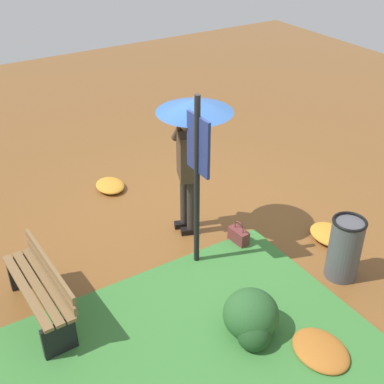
% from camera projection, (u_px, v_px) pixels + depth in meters
% --- Properties ---
extents(ground_plane, '(18.00, 18.00, 0.00)m').
position_uv_depth(ground_plane, '(196.00, 225.00, 7.39)').
color(ground_plane, brown).
extents(person_with_umbrella, '(0.96, 0.96, 2.04)m').
position_uv_depth(person_with_umbrella, '(191.00, 132.00, 6.44)').
color(person_with_umbrella, '#2D2823').
rests_on(person_with_umbrella, ground_plane).
extents(info_sign_post, '(0.44, 0.07, 2.30)m').
position_uv_depth(info_sign_post, '(198.00, 165.00, 5.93)').
color(info_sign_post, black).
rests_on(info_sign_post, ground_plane).
extents(handbag, '(0.31, 0.16, 0.37)m').
position_uv_depth(handbag, '(239.00, 237.00, 6.94)').
color(handbag, brown).
rests_on(handbag, ground_plane).
extents(park_bench, '(1.40, 0.41, 0.75)m').
position_uv_depth(park_bench, '(41.00, 289.00, 5.66)').
color(park_bench, black).
rests_on(park_bench, ground_plane).
extents(trash_bin, '(0.42, 0.42, 0.83)m').
position_uv_depth(trash_bin, '(345.00, 248.00, 6.26)').
color(trash_bin, '#4C4C51').
rests_on(trash_bin, ground_plane).
extents(shrub_cluster, '(0.67, 0.61, 0.55)m').
position_uv_depth(shrub_cluster, '(252.00, 318.00, 5.49)').
color(shrub_cluster, '#285628').
rests_on(shrub_cluster, ground_plane).
extents(leaf_pile_near_person, '(0.55, 0.44, 0.12)m').
position_uv_depth(leaf_pile_near_person, '(110.00, 186.00, 8.22)').
color(leaf_pile_near_person, '#C68428').
rests_on(leaf_pile_near_person, ground_plane).
extents(leaf_pile_by_bench, '(0.66, 0.53, 0.15)m').
position_uv_depth(leaf_pile_by_bench, '(321.00, 350.00, 5.35)').
color(leaf_pile_by_bench, '#A86023').
rests_on(leaf_pile_by_bench, ground_plane).
extents(leaf_pile_far_path, '(0.61, 0.49, 0.13)m').
position_uv_depth(leaf_pile_far_path, '(330.00, 235.00, 7.09)').
color(leaf_pile_far_path, '#C68428').
rests_on(leaf_pile_far_path, ground_plane).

